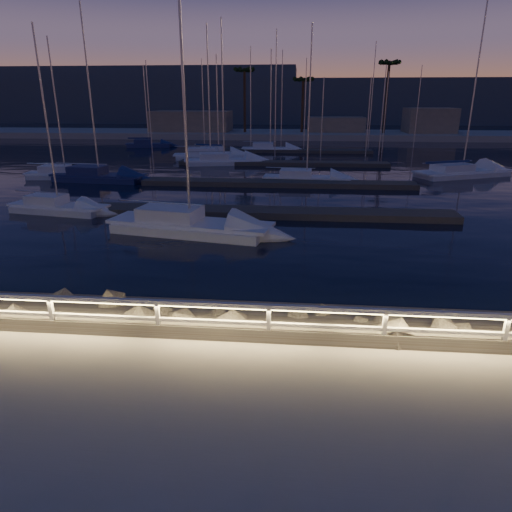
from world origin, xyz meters
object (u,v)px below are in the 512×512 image
object	(u,v)px
guard_rail	(228,313)
sailboat_l	(460,172)
sailboat_g	(304,178)
sailboat_i	(217,153)
sailboat_n	(269,148)
sailboat_b	(186,224)
sailboat_m	(148,144)
sailboat_e	(64,174)
sailboat_f	(97,176)
sailboat_k	(222,160)
sailboat_j	(209,155)
sailboat_a	(56,206)

from	to	relation	value
guard_rail	sailboat_l	size ratio (longest dim) A/B	2.85
sailboat_g	guard_rail	bearing A→B (deg)	-90.90
guard_rail	sailboat_l	xyz separation A→B (m)	(16.23, 32.03, -0.93)
sailboat_i	sailboat_n	distance (m)	7.94
sailboat_i	sailboat_b	bearing A→B (deg)	-68.12
sailboat_g	sailboat_i	size ratio (longest dim) A/B	1.06
sailboat_m	sailboat_n	world-z (taller)	sailboat_n
sailboat_e	sailboat_i	distance (m)	20.43
sailboat_b	sailboat_m	distance (m)	45.81
sailboat_f	sailboat_g	xyz separation A→B (m)	(17.66, 0.95, -0.06)
sailboat_f	sailboat_l	bearing A→B (deg)	15.25
sailboat_i	sailboat_n	size ratio (longest dim) A/B	0.92
sailboat_b	sailboat_k	size ratio (longest dim) A/B	1.03
sailboat_l	sailboat_g	bearing A→B (deg)	172.55
guard_rail	sailboat_i	size ratio (longest dim) A/B	3.82
sailboat_m	sailboat_i	bearing A→B (deg)	-49.16
sailboat_m	sailboat_g	bearing A→B (deg)	-60.50
sailboat_j	sailboat_n	bearing A→B (deg)	43.58
sailboat_f	sailboat_m	world-z (taller)	sailboat_f
guard_rail	sailboat_n	xyz separation A→B (m)	(-2.28, 50.51, -0.95)
sailboat_f	sailboat_l	xyz separation A→B (m)	(31.67, 5.21, -0.01)
sailboat_b	sailboat_n	bearing A→B (deg)	98.36
guard_rail	sailboat_f	xyz separation A→B (m)	(-15.43, 26.82, -0.92)
guard_rail	sailboat_e	distance (m)	33.70
sailboat_l	sailboat_n	bearing A→B (deg)	110.70
sailboat_k	sailboat_m	bearing A→B (deg)	115.86
sailboat_k	sailboat_n	xyz separation A→B (m)	(4.17, 12.51, -0.01)
sailboat_i	sailboat_e	bearing A→B (deg)	-106.83
sailboat_n	sailboat_g	bearing A→B (deg)	-80.57
sailboat_j	sailboat_l	distance (m)	26.94
sailboat_a	sailboat_e	bearing A→B (deg)	124.98
sailboat_e	sailboat_j	xyz separation A→B (m)	(10.23, 14.34, 0.04)
sailboat_e	sailboat_l	distance (m)	35.42
sailboat_e	sailboat_m	xyz separation A→B (m)	(-1.17, 27.11, -0.01)
sailboat_g	sailboat_n	distance (m)	23.18
sailboat_a	sailboat_j	distance (m)	26.89
sailboat_l	sailboat_m	bearing A→B (deg)	123.38
sailboat_a	sailboat_n	world-z (taller)	sailboat_n
sailboat_g	sailboat_i	xyz separation A→B (m)	(-10.45, 17.48, 0.03)
guard_rail	sailboat_f	distance (m)	30.96
sailboat_g	sailboat_j	bearing A→B (deg)	130.85
guard_rail	sailboat_e	size ratio (longest dim) A/B	3.81
sailboat_g	sailboat_l	distance (m)	14.64
sailboat_b	sailboat_e	distance (m)	21.68
sailboat_i	sailboat_l	distance (m)	27.81
sailboat_n	guard_rail	bearing A→B (deg)	-89.20
sailboat_e	sailboat_f	size ratio (longest dim) A/B	0.84
sailboat_n	sailboat_k	bearing A→B (deg)	-110.21
sailboat_e	sailboat_n	bearing A→B (deg)	48.30
sailboat_l	sailboat_i	bearing A→B (deg)	127.25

